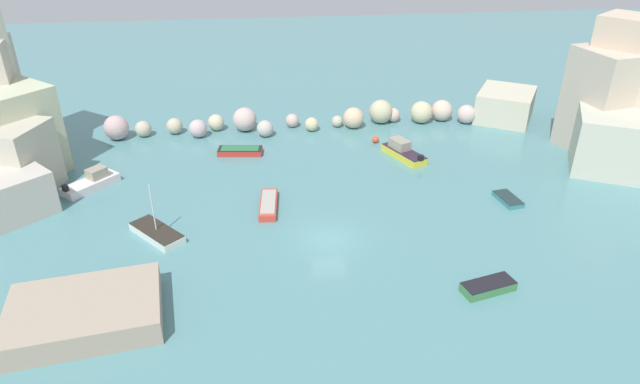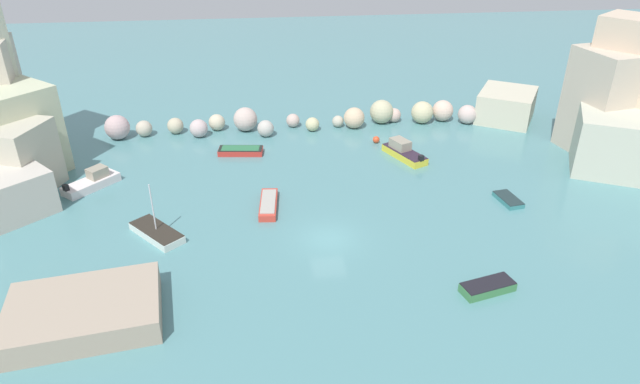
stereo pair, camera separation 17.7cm
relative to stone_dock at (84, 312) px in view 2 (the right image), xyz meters
The scene contains 13 objects.
cove_water 16.74m from the stone_dock, 25.14° to the left, with size 160.00×160.00×0.00m, color teal.
cliff_headland_right 50.73m from the stone_dock, 23.91° to the left, with size 23.19×22.70×12.44m.
rock_breakwater 34.54m from the stone_dock, 55.09° to the left, with size 44.09×4.43×2.70m.
stone_dock is the anchor object (origin of this frame).
channel_buoy 32.47m from the stone_dock, 47.12° to the left, with size 0.69×0.69×0.69m, color #E04C28.
moored_boat_0 17.72m from the stone_dock, 101.85° to the left, with size 4.45×4.63×1.57m.
moored_boat_1 32.13m from the stone_dock, 19.70° to the left, with size 1.74×2.85×0.41m.
moored_boat_2 31.33m from the stone_dock, 40.15° to the left, with size 3.52×5.16×1.56m.
moored_boat_3 16.40m from the stone_dock, 47.85° to the left, with size 1.68×4.58×0.61m.
moored_boat_4 9.39m from the stone_dock, 72.62° to the left, with size 4.35×4.63×4.23m.
moored_boat_5 24.26m from the stone_dock, ahead, with size 3.65×2.14×0.62m.
moored_boat_6 24.34m from the stone_dock, 68.96° to the left, with size 4.33×2.00×0.62m.
moored_boat_7 2.67m from the stone_dock, ahead, with size 2.60×4.34×0.62m.
Camera 2 is at (-4.54, -33.30, 22.14)m, focal length 31.23 mm.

